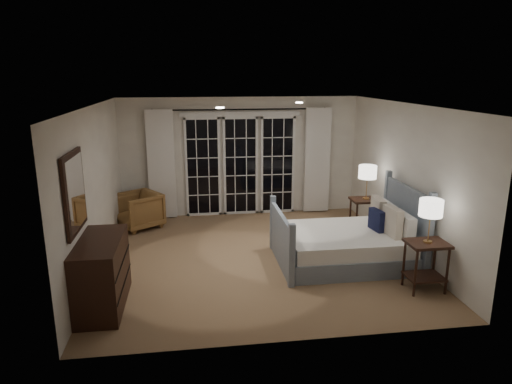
{
  "coord_description": "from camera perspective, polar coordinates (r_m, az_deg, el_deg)",
  "views": [
    {
      "loc": [
        -1.02,
        -7.01,
        2.97
      ],
      "look_at": [
        0.02,
        0.27,
        1.05
      ],
      "focal_mm": 32.0,
      "sensor_mm": 36.0,
      "label": 1
    }
  ],
  "objects": [
    {
      "name": "floor",
      "position": [
        7.68,
        0.16,
        -8.11
      ],
      "size": [
        5.0,
        5.0,
        0.0
      ],
      "primitive_type": "plane",
      "color": "#926E4E",
      "rests_on": "ground"
    },
    {
      "name": "bed",
      "position": [
        7.54,
        11.41,
        -6.29
      ],
      "size": [
        2.11,
        1.51,
        1.23
      ],
      "color": "gray",
      "rests_on": "floor"
    },
    {
      "name": "downlight_a",
      "position": [
        7.84,
        5.43,
        11.06
      ],
      "size": [
        0.12,
        0.12,
        0.01
      ],
      "primitive_type": "cylinder",
      "color": "white",
      "rests_on": "ceiling"
    },
    {
      "name": "french_doors",
      "position": [
        9.71,
        -1.93,
        3.46
      ],
      "size": [
        2.5,
        0.04,
        2.2
      ],
      "color": "black",
      "rests_on": "wall_back"
    },
    {
      "name": "wall_left",
      "position": [
        7.37,
        -19.46,
        0.28
      ],
      "size": [
        0.02,
        5.0,
        2.5
      ],
      "primitive_type": "cube",
      "color": "white",
      "rests_on": "floor"
    },
    {
      "name": "armchair",
      "position": [
        9.27,
        -14.47,
        -2.24
      ],
      "size": [
        1.07,
        1.07,
        0.71
      ],
      "primitive_type": "imported",
      "rotation": [
        0.0,
        0.0,
        -0.97
      ],
      "color": "brown",
      "rests_on": "floor"
    },
    {
      "name": "mirror",
      "position": [
        6.03,
        -21.74,
        -0.05
      ],
      "size": [
        0.05,
        0.85,
        1.0
      ],
      "color": "#321B10",
      "rests_on": "wall_left"
    },
    {
      "name": "curtain_rod",
      "position": [
        9.49,
        -1.95,
        10.27
      ],
      "size": [
        3.5,
        0.03,
        0.03
      ],
      "primitive_type": "cylinder",
      "rotation": [
        0.0,
        1.57,
        0.0
      ],
      "color": "black",
      "rests_on": "wall_back"
    },
    {
      "name": "wall_back",
      "position": [
        9.72,
        -1.96,
        4.43
      ],
      "size": [
        5.0,
        0.02,
        2.5
      ],
      "primitive_type": "cube",
      "color": "white",
      "rests_on": "floor"
    },
    {
      "name": "downlight_b",
      "position": [
        6.64,
        -4.53,
        10.45
      ],
      "size": [
        0.12,
        0.12,
        0.01
      ],
      "primitive_type": "cylinder",
      "color": "white",
      "rests_on": "ceiling"
    },
    {
      "name": "wall_right",
      "position": [
        8.03,
        18.11,
        1.53
      ],
      "size": [
        0.02,
        5.0,
        2.5
      ],
      "primitive_type": "cube",
      "color": "white",
      "rests_on": "floor"
    },
    {
      "name": "lamp_left",
      "position": [
        6.6,
        21.04,
        -1.92
      ],
      "size": [
        0.32,
        0.32,
        0.61
      ],
      "color": "tan",
      "rests_on": "nightstand_left"
    },
    {
      "name": "curtain_right",
      "position": [
        9.93,
        7.65,
        3.94
      ],
      "size": [
        0.55,
        0.1,
        2.25
      ],
      "primitive_type": "cube",
      "color": "white",
      "rests_on": "curtain_rod"
    },
    {
      "name": "lamp_right",
      "position": [
        8.62,
        13.78,
        2.41
      ],
      "size": [
        0.33,
        0.33,
        0.63
      ],
      "color": "tan",
      "rests_on": "nightstand_right"
    },
    {
      "name": "ceiling",
      "position": [
        7.1,
        0.17,
        10.84
      ],
      "size": [
        5.0,
        5.0,
        0.0
      ],
      "primitive_type": "plane",
      "rotation": [
        3.14,
        0.0,
        0.0
      ],
      "color": "white",
      "rests_on": "wall_back"
    },
    {
      "name": "wall_front",
      "position": [
        4.93,
        4.37,
        -5.8
      ],
      "size": [
        5.0,
        0.02,
        2.5
      ],
      "primitive_type": "cube",
      "color": "white",
      "rests_on": "floor"
    },
    {
      "name": "curtain_left",
      "position": [
        9.58,
        -11.75,
        3.38
      ],
      "size": [
        0.55,
        0.1,
        2.25
      ],
      "primitive_type": "cube",
      "color": "white",
      "rests_on": "curtain_rod"
    },
    {
      "name": "nightstand_right",
      "position": [
        8.8,
        13.49,
        -2.32
      ],
      "size": [
        0.54,
        0.43,
        0.7
      ],
      "color": "#321B10",
      "rests_on": "floor"
    },
    {
      "name": "nightstand_left",
      "position": [
        6.83,
        20.48,
        -7.77
      ],
      "size": [
        0.55,
        0.44,
        0.71
      ],
      "color": "#321B10",
      "rests_on": "floor"
    },
    {
      "name": "dresser",
      "position": [
        6.32,
        -18.69,
        -9.62
      ],
      "size": [
        0.55,
        1.28,
        0.91
      ],
      "color": "#321B10",
      "rests_on": "floor"
    }
  ]
}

